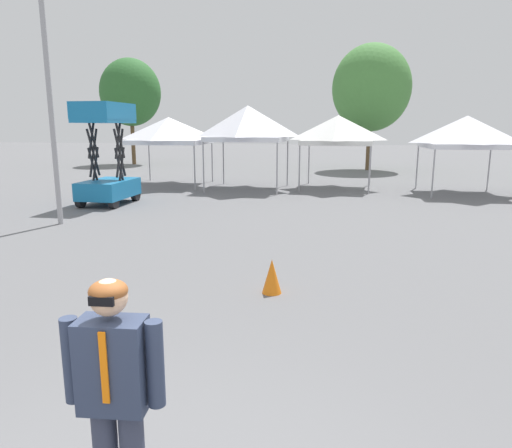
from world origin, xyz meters
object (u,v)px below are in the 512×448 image
(canopy_tent_far_left, at_px, (338,130))
(tree_behind_tents_center, at_px, (371,88))
(canopy_tent_center, at_px, (169,131))
(canopy_tent_behind_center, at_px, (466,132))
(canopy_tent_behind_left, at_px, (248,123))
(person_foreground, at_px, (115,392))
(traffic_cone_lot_center, at_px, (272,276))
(light_pole_near_lift, at_px, (46,60))
(scissor_lift, at_px, (108,173))
(tree_behind_tents_right, at_px, (130,93))

(canopy_tent_far_left, distance_m, tree_behind_tents_center, 9.86)
(canopy_tent_center, distance_m, canopy_tent_behind_center, 12.69)
(canopy_tent_behind_left, height_order, canopy_tent_far_left, canopy_tent_behind_left)
(canopy_tent_center, distance_m, person_foreground, 19.37)
(tree_behind_tents_center, bearing_deg, person_foreground, -95.21)
(canopy_tent_center, relative_size, traffic_cone_lot_center, 6.25)
(canopy_tent_behind_left, height_order, light_pole_near_lift, light_pole_near_lift)
(light_pole_near_lift, bearing_deg, canopy_tent_behind_left, 66.86)
(canopy_tent_behind_left, distance_m, scissor_lift, 6.53)
(scissor_lift, bearing_deg, person_foreground, -61.21)
(canopy_tent_behind_center, xyz_separation_m, tree_behind_tents_right, (-19.88, 11.62, 2.57))
(canopy_tent_center, bearing_deg, canopy_tent_behind_center, -2.13)
(person_foreground, bearing_deg, canopy_tent_behind_center, 71.49)
(canopy_tent_far_left, height_order, tree_behind_tents_right, tree_behind_tents_right)
(canopy_tent_center, bearing_deg, canopy_tent_behind_left, -10.36)
(canopy_tent_behind_left, xyz_separation_m, tree_behind_tents_center, (5.45, 10.41, 2.17))
(canopy_tent_center, height_order, canopy_tent_far_left, canopy_tent_far_left)
(tree_behind_tents_center, height_order, traffic_cone_lot_center, tree_behind_tents_center)
(person_foreground, bearing_deg, traffic_cone_lot_center, 87.22)
(scissor_lift, bearing_deg, canopy_tent_center, 89.38)
(canopy_tent_far_left, relative_size, tree_behind_tents_center, 0.42)
(light_pole_near_lift, distance_m, traffic_cone_lot_center, 8.98)
(canopy_tent_far_left, height_order, person_foreground, canopy_tent_far_left)
(canopy_tent_behind_left, height_order, traffic_cone_lot_center, canopy_tent_behind_left)
(canopy_tent_center, relative_size, scissor_lift, 1.03)
(scissor_lift, relative_size, light_pole_near_lift, 0.45)
(canopy_tent_center, relative_size, canopy_tent_behind_center, 1.08)
(canopy_tent_behind_left, distance_m, canopy_tent_far_left, 3.91)
(canopy_tent_behind_left, relative_size, canopy_tent_behind_center, 1.07)
(canopy_tent_center, height_order, light_pole_near_lift, light_pole_near_lift)
(tree_behind_tents_center, xyz_separation_m, tree_behind_tents_right, (-16.52, 1.45, 0.06))
(light_pole_near_lift, xyz_separation_m, tree_behind_tents_right, (-7.50, 20.21, 0.64))
(person_foreground, bearing_deg, canopy_tent_center, 110.54)
(canopy_tent_behind_center, height_order, tree_behind_tents_center, tree_behind_tents_center)
(canopy_tent_center, relative_size, tree_behind_tents_center, 0.47)
(canopy_tent_behind_center, distance_m, traffic_cone_lot_center, 14.25)
(canopy_tent_far_left, distance_m, light_pole_near_lift, 12.03)
(tree_behind_tents_center, bearing_deg, scissor_lift, -121.41)
(light_pole_near_lift, bearing_deg, person_foreground, -54.31)
(canopy_tent_behind_center, bearing_deg, canopy_tent_center, 177.87)
(canopy_tent_far_left, relative_size, canopy_tent_behind_center, 0.95)
(canopy_tent_far_left, xyz_separation_m, traffic_cone_lot_center, (-0.62, -13.66, -2.24))
(canopy_tent_far_left, bearing_deg, person_foreground, -92.66)
(canopy_tent_center, height_order, canopy_tent_behind_center, canopy_tent_behind_center)
(tree_behind_tents_right, bearing_deg, canopy_tent_far_left, -36.19)
(scissor_lift, xyz_separation_m, light_pole_near_lift, (0.35, -3.41, 3.31))
(person_foreground, bearing_deg, tree_behind_tents_center, 84.79)
(scissor_lift, xyz_separation_m, traffic_cone_lot_center, (7.07, -7.72, -0.80))
(canopy_tent_behind_left, distance_m, person_foreground, 17.72)
(canopy_tent_behind_center, distance_m, person_foreground, 18.63)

